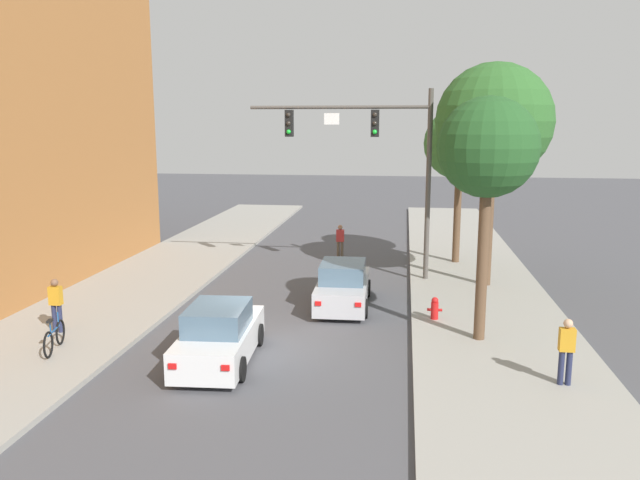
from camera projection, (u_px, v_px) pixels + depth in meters
The scene contains 14 objects.
ground_plane at pixel (272, 346), 18.15m from camera, with size 120.00×120.00×0.00m, color #4C4C51.
sidewalk_left at pixel (62, 334), 18.99m from camera, with size 5.00×60.00×0.15m, color #99968E.
sidewalk_right at pixel (504, 354), 17.28m from camera, with size 5.00×60.00×0.15m, color #99968E.
traffic_signal_mast at pixel (376, 148), 24.74m from camera, with size 7.21×0.38×7.50m.
car_lead_silver at pixel (343, 286), 21.97m from camera, with size 1.91×4.27×1.60m.
car_following_white at pixel (220, 336), 16.83m from camera, with size 2.01×4.32×1.60m.
pedestrian_sidewalk_left_walker at pixel (56, 303), 18.75m from camera, with size 0.36×0.22×1.64m.
pedestrian_crossing_road at pixel (340, 240), 29.57m from camera, with size 0.36×0.22×1.64m.
pedestrian_sidewalk_right_walker at pixel (566, 348), 14.95m from camera, with size 0.36×0.22×1.64m.
bicycle_leaning at pixel (54, 337), 17.28m from camera, with size 0.46×1.74×0.98m.
fire_hydrant at pixel (435, 308), 20.11m from camera, with size 0.48×0.24×0.72m.
street_tree_nearest at pixel (488, 150), 17.34m from camera, with size 2.81×2.81×6.94m.
street_tree_second at pixel (494, 122), 23.32m from camera, with size 4.33×4.33×8.41m.
street_tree_third at pixel (460, 144), 27.53m from camera, with size 3.16×3.16×6.89m.
Camera 1 is at (3.67, -16.94, 6.34)m, focal length 35.30 mm.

